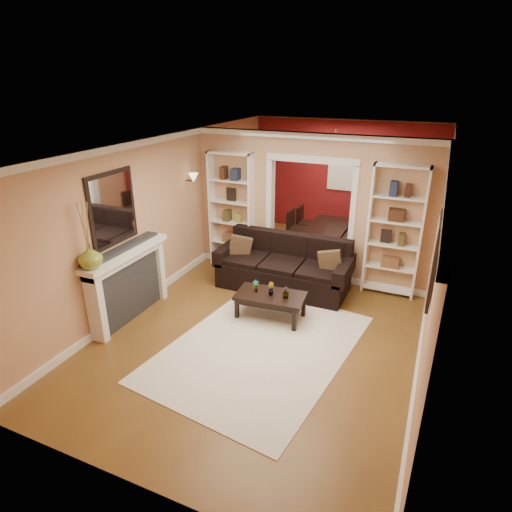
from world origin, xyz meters
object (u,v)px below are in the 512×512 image
at_px(sofa, 283,264).
at_px(coffee_table, 270,306).
at_px(dining_table, 328,237).
at_px(bookshelf_left, 232,211).
at_px(fireplace, 130,285).
at_px(bookshelf_right, 394,232).

relative_size(sofa, coffee_table, 2.21).
distance_m(coffee_table, dining_table, 3.29).
relative_size(coffee_table, bookshelf_left, 0.47).
bearing_deg(coffee_table, sofa, 94.74).
relative_size(fireplace, dining_table, 1.11).
height_order(coffee_table, dining_table, dining_table).
height_order(coffee_table, bookshelf_right, bookshelf_right).
bearing_deg(bookshelf_right, fireplace, -145.20).
bearing_deg(coffee_table, bookshelf_right, 41.16).
bearing_deg(coffee_table, fireplace, -161.48).
height_order(sofa, fireplace, fireplace).
bearing_deg(fireplace, bookshelf_right, 34.80).
relative_size(coffee_table, dining_table, 0.71).
bearing_deg(sofa, coffee_table, -80.52).
height_order(sofa, bookshelf_right, bookshelf_right).
xyz_separation_m(coffee_table, bookshelf_left, (-1.50, 1.65, 0.94)).
distance_m(sofa, fireplace, 2.69).
relative_size(sofa, fireplace, 1.42).
xyz_separation_m(bookshelf_right, fireplace, (-3.64, -2.53, -0.57)).
bearing_deg(bookshelf_left, dining_table, 46.08).
xyz_separation_m(coffee_table, dining_table, (0.08, 3.29, 0.06)).
xyz_separation_m(coffee_table, bookshelf_right, (1.60, 1.65, 0.94)).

